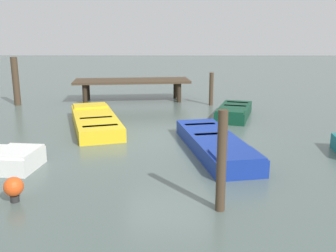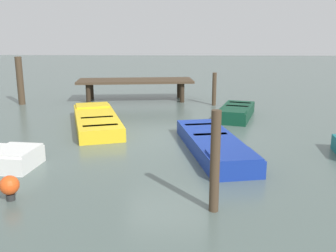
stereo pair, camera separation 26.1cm
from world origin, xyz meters
The scene contains 9 objects.
ground_plane centered at (0.00, 0.00, 0.00)m, with size 80.00×80.00×0.00m, color #4C5B56.
dock_segment centered at (-1.67, 6.19, 0.84)m, with size 5.28×2.28×0.95m.
rowboat_blue centered at (1.23, -1.39, 0.22)m, with size 1.93×4.25×0.46m.
rowboat_dark_green centered at (2.39, 2.75, 0.22)m, with size 1.75×2.84×0.46m.
rowboat_yellow centered at (-2.40, 1.24, 0.22)m, with size 2.45×4.31×0.46m.
mooring_piling_near_left centered at (1.79, 5.16, 0.69)m, with size 0.18×0.18×1.38m, color #423323.
mooring_piling_mid_right centered at (0.95, -4.74, 0.90)m, with size 0.17×0.17×1.80m, color #423323.
mooring_piling_far_left centered at (-6.48, 5.12, 1.01)m, with size 0.28×0.28×2.03m, color #423323.
marker_buoy centered at (-2.79, -4.43, 0.29)m, with size 0.36×0.36×0.48m.
Camera 2 is at (0.35, -10.92, 3.06)m, focal length 40.88 mm.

